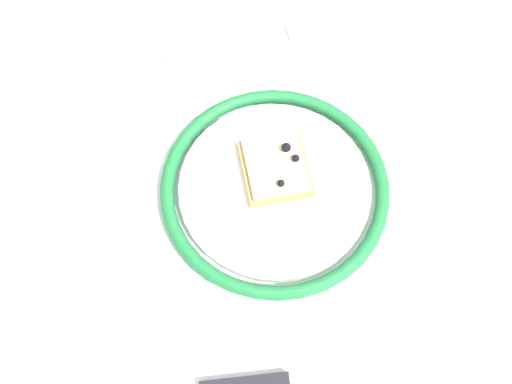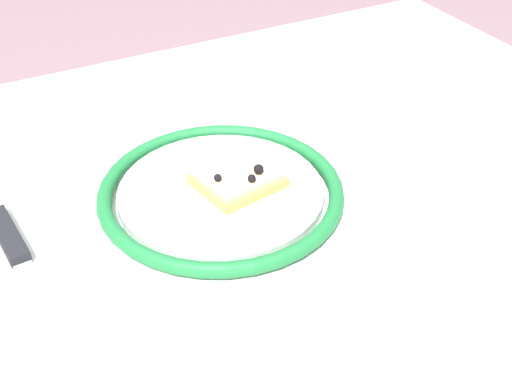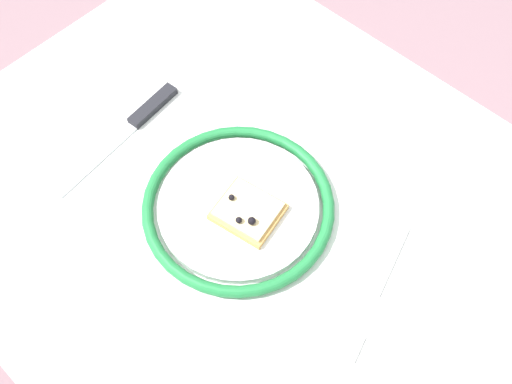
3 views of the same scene
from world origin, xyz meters
TOP-DOWN VIEW (x-y plane):
  - ground_plane at (0.00, 0.00)m, footprint 6.00×6.00m
  - dining_table at (0.00, 0.00)m, footprint 1.02×0.73m
  - plate at (0.06, 0.02)m, footprint 0.26×0.26m
  - pizza_slice_near at (0.04, 0.02)m, footprint 0.10×0.09m
  - knife at (0.27, 0.01)m, footprint 0.04×0.24m
  - fork at (-0.15, -0.02)m, footprint 0.07×0.20m

SIDE VIEW (x-z plane):
  - ground_plane at x=0.00m, z-range 0.00..0.00m
  - dining_table at x=0.00m, z-range 0.27..1.02m
  - fork at x=-0.15m, z-range 0.75..0.75m
  - knife at x=0.27m, z-range 0.75..0.76m
  - plate at x=0.06m, z-range 0.75..0.76m
  - pizza_slice_near at x=0.04m, z-range 0.75..0.78m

